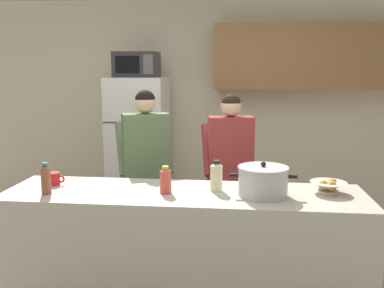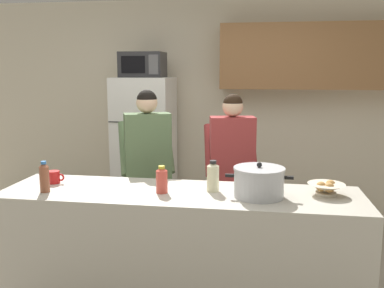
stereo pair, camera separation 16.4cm
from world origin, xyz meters
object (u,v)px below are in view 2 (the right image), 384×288
at_px(person_by_sink, 232,160).
at_px(bottle_far_corner, 162,180).
at_px(person_near_pot, 148,157).
at_px(bread_bowl, 326,188).
at_px(bottle_near_edge, 44,177).
at_px(bottle_mid_counter, 213,176).
at_px(microwave, 143,65).
at_px(refrigerator, 145,151).
at_px(cooking_pot, 259,182).
at_px(coffee_mug, 54,177).

xyz_separation_m(person_by_sink, bottle_far_corner, (-0.43, -0.95, 0.05)).
height_order(person_near_pot, bread_bowl, person_near_pot).
height_order(person_near_pot, bottle_near_edge, person_near_pot).
distance_m(person_near_pot, bottle_far_corner, 0.88).
bearing_deg(bottle_mid_counter, microwave, 119.15).
xyz_separation_m(person_near_pot, bottle_near_edge, (-0.50, -0.93, 0.03)).
bearing_deg(microwave, person_near_pot, -73.07).
height_order(bread_bowl, bottle_far_corner, bottle_far_corner).
distance_m(person_near_pot, bottle_near_edge, 1.06).
bearing_deg(person_near_pot, bottle_near_edge, -118.21).
bearing_deg(refrigerator, bottle_near_edge, -95.22).
distance_m(person_near_pot, cooking_pot, 1.28).
xyz_separation_m(microwave, bottle_far_corner, (0.64, -1.87, -0.82)).
relative_size(bread_bowl, bottle_near_edge, 1.15).
bearing_deg(bottle_far_corner, bottle_mid_counter, 15.40).
distance_m(bread_bowl, bottle_near_edge, 1.97).
height_order(microwave, coffee_mug, microwave).
bearing_deg(person_near_pot, person_by_sink, 9.31).
height_order(person_by_sink, bread_bowl, person_by_sink).
bearing_deg(person_near_pot, bottle_mid_counter, -47.29).
bearing_deg(person_by_sink, refrigerator, 138.51).
xyz_separation_m(coffee_mug, bottle_near_edge, (0.05, -0.23, 0.06)).
bearing_deg(bread_bowl, cooking_pot, -166.43).
xyz_separation_m(bottle_near_edge, bottle_far_corner, (0.82, 0.11, -0.01)).
bearing_deg(person_near_pot, cooking_pot, -39.33).
bearing_deg(bottle_near_edge, microwave, 84.72).
bearing_deg(bread_bowl, bottle_near_edge, -173.22).
relative_size(microwave, cooking_pot, 1.05).
bearing_deg(microwave, bread_bowl, -44.61).
bearing_deg(bread_bowl, person_near_pot, 154.22).
height_order(cooking_pot, bread_bowl, cooking_pot).
xyz_separation_m(bread_bowl, bottle_near_edge, (-1.96, -0.23, 0.06)).
relative_size(person_by_sink, bottle_near_edge, 7.04).
bearing_deg(bread_bowl, bottle_mid_counter, -178.26).
xyz_separation_m(person_near_pot, bottle_far_corner, (0.32, -0.82, 0.02)).
distance_m(cooking_pot, bottle_mid_counter, 0.33).
distance_m(person_by_sink, cooking_pot, 0.97).
relative_size(microwave, bottle_near_edge, 2.16).
bearing_deg(bottle_far_corner, bottle_near_edge, -172.23).
xyz_separation_m(coffee_mug, bottle_far_corner, (0.87, -0.12, 0.05)).
bearing_deg(person_near_pot, refrigerator, 106.60).
height_order(cooking_pot, bottle_near_edge, cooking_pot).
bearing_deg(refrigerator, microwave, -89.93).
distance_m(coffee_mug, bottle_near_edge, 0.25).
xyz_separation_m(cooking_pot, coffee_mug, (-1.54, 0.11, -0.06)).
distance_m(bottle_near_edge, bottle_mid_counter, 1.19).
xyz_separation_m(person_by_sink, coffee_mug, (-1.30, -0.82, -0.00)).
bearing_deg(bottle_near_edge, refrigerator, 84.78).
height_order(coffee_mug, bread_bowl, bread_bowl).
bearing_deg(refrigerator, coffee_mug, -97.43).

